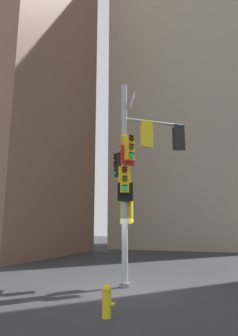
{
  "coord_description": "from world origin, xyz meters",
  "views": [
    {
      "loc": [
        3.77,
        -10.83,
        2.16
      ],
      "look_at": [
        -0.21,
        -0.06,
        4.51
      ],
      "focal_mm": 31.25,
      "sensor_mm": 36.0,
      "label": 1
    }
  ],
  "objects": [
    {
      "name": "building_mid_block",
      "position": [
        -0.65,
        25.03,
        17.8
      ],
      "size": [
        14.77,
        14.77,
        35.59
      ],
      "primitive_type": "cube",
      "color": "tan",
      "rests_on": "ground"
    },
    {
      "name": "building_tower_left",
      "position": [
        -14.4,
        8.83,
        21.83
      ],
      "size": [
        12.2,
        12.2,
        43.67
      ],
      "primitive_type": "cube",
      "color": "brown",
      "rests_on": "ground"
    },
    {
      "name": "ground",
      "position": [
        0.0,
        0.0,
        0.0
      ],
      "size": [
        120.0,
        120.0,
        0.0
      ],
      "primitive_type": "plane",
      "color": "#2D2D30"
    },
    {
      "name": "fire_hydrant",
      "position": [
        0.82,
        -3.71,
        0.41
      ],
      "size": [
        0.33,
        0.23,
        0.78
      ],
      "color": "yellow",
      "rests_on": "ground"
    },
    {
      "name": "signal_pole_assembly",
      "position": [
        0.28,
        0.3,
        4.56
      ],
      "size": [
        3.29,
        2.36,
        8.1
      ],
      "color": "#9EA0A3",
      "rests_on": "ground"
    }
  ]
}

